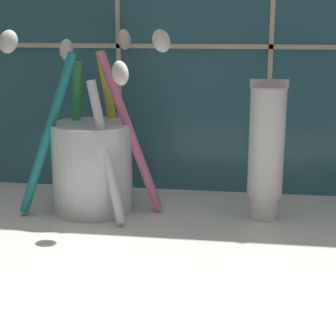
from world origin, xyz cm
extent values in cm
cube|color=silver|center=(0.00, 0.00, 1.00)|extent=(66.36, 37.27, 2.00)
cube|color=beige|center=(0.00, 18.03, 18.31)|extent=(76.36, 0.24, 0.50)
cylinder|color=silver|center=(-16.00, 9.86, 6.55)|extent=(8.16, 8.16, 9.10)
cylinder|color=pink|center=(-12.10, 10.12, 10.27)|extent=(6.49, 0.97, 16.04)
ellipsoid|color=white|center=(-8.91, 10.15, 19.17)|extent=(2.35, 1.32, 2.64)
cylinder|color=yellow|center=(-14.64, 13.81, 10.20)|extent=(2.39, 5.72, 15.86)
ellipsoid|color=white|center=(-13.91, 16.44, 19.04)|extent=(1.86, 2.53, 2.60)
cylinder|color=green|center=(-18.23, 11.72, 9.72)|extent=(2.64, 2.43, 14.74)
ellipsoid|color=white|center=(-19.02, 12.39, 18.13)|extent=(2.33, 2.25, 2.39)
cylinder|color=teal|center=(-19.88, 8.02, 10.24)|extent=(6.37, 2.61, 15.99)
ellipsoid|color=white|center=(-22.89, 7.17, 19.12)|extent=(2.59, 1.89, 2.64)
cylinder|color=white|center=(-13.75, 6.85, 8.96)|extent=(4.57, 4.08, 13.40)
ellipsoid|color=white|center=(-11.82, 5.21, 16.55)|extent=(2.59, 2.48, 2.62)
cylinder|color=white|center=(1.36, 9.86, 3.16)|extent=(2.91, 2.91, 2.33)
cylinder|color=white|center=(1.36, 9.86, 9.63)|extent=(3.42, 3.42, 10.60)
cube|color=silver|center=(1.36, 9.86, 15.33)|extent=(3.59, 0.36, 0.80)
camera|label=1|loc=(-0.58, -43.68, 21.19)|focal=60.00mm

